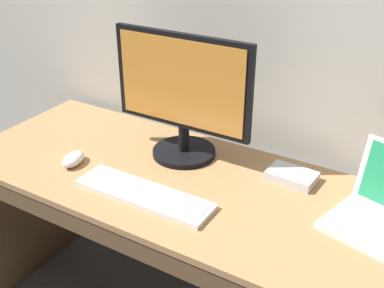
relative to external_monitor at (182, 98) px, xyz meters
The scene contains 5 objects.
desk 0.48m from the external_monitor, 37.28° to the right, with size 1.81×0.62×0.70m.
external_monitor is the anchor object (origin of this frame).
wired_keyboard 0.35m from the external_monitor, 83.16° to the right, with size 0.45×0.12×0.02m.
computer_mouse 0.43m from the external_monitor, 139.79° to the right, with size 0.06×0.10×0.04m, color white.
external_drive_box 0.44m from the external_monitor, ahead, with size 0.15×0.10×0.03m, color silver.
Camera 1 is at (0.58, -1.11, 1.53)m, focal length 44.08 mm.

